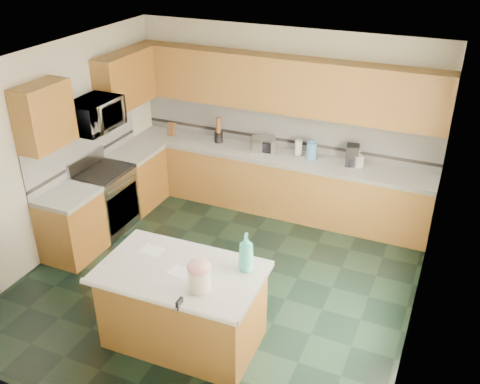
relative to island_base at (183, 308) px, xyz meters
The scene contains 52 objects.
floor 1.15m from the island_base, 96.62° to the left, with size 4.60×4.60×0.00m, color black.
ceiling 2.51m from the island_base, 96.62° to the left, with size 4.60×4.60×0.00m, color white.
wall_back 3.51m from the island_base, 92.09° to the left, with size 4.60×0.04×2.70m, color #F4ECCD.
wall_front 1.56m from the island_base, 95.62° to the right, with size 4.60×0.04×2.70m, color #F4ECCD.
wall_left 2.82m from the island_base, 156.46° to the left, with size 0.04×4.60×2.70m, color #F4ECCD.
wall_right 2.61m from the island_base, 25.86° to the left, with size 0.04×4.60×2.70m, color #F4ECCD.
back_base_cab 3.07m from the island_base, 92.31° to the left, with size 4.60×0.60×0.86m, color #603911.
back_countertop 3.10m from the island_base, 92.31° to the left, with size 4.60×0.64×0.06m, color white.
back_upper_cab 3.54m from the island_base, 92.21° to the left, with size 4.60×0.33×0.78m, color #603911.
back_backsplash 3.45m from the island_base, 92.11° to the left, with size 4.60×0.02×0.63m, color silver.
back_accent_band 3.40m from the island_base, 92.11° to the left, with size 4.60×0.01×0.05m, color black.
left_base_cab_rear 3.17m from the island_base, 132.04° to the left, with size 0.60×0.82×0.86m, color #603911.
left_counter_rear 3.20m from the island_base, 132.04° to the left, with size 0.64×0.82×0.06m, color white.
left_base_cab_front 2.28m from the island_base, 158.78° to the left, with size 0.60×0.72×0.86m, color #603911.
left_counter_front 2.32m from the island_base, 158.78° to the left, with size 0.64×0.72×0.06m, color white.
left_backsplash 3.01m from the island_base, 146.19° to the left, with size 0.02×2.30×0.63m, color silver.
left_accent_band 2.96m from the island_base, 146.13° to the left, with size 0.01×2.30×0.05m, color black.
left_upper_cab_rear 3.69m from the island_base, 132.21° to the left, with size 0.33×1.09×0.78m, color #603911.
left_upper_cab_front 2.84m from the island_base, 159.94° to the left, with size 0.33×0.72×0.78m, color #603911.
range_body 2.64m from the island_base, 143.62° to the left, with size 0.60×0.76×0.88m, color #B7B7BC.
range_oven_door 2.41m from the island_base, 139.52° to the left, with size 0.02×0.68×0.55m, color black.
range_cooktop 2.68m from the island_base, 143.62° to the left, with size 0.62×0.78×0.04m, color black.
range_handle 2.41m from the island_base, 139.06° to the left, with size 0.02×0.02×0.66m, color #B7B7BC.
range_backguard 2.91m from the island_base, 146.72° to the left, with size 0.06×0.76×0.18m, color #B7B7BC.
microwave 2.94m from the island_base, 143.62° to the left, with size 0.73×0.50×0.41m, color #B7B7BC.
island_base is the anchor object (origin of this frame).
island_top 0.46m from the island_base, ahead, with size 1.65×0.98×0.06m, color white.
island_bullnose 0.67m from the island_base, 90.00° to the right, with size 0.06×0.06×1.65m, color white.
treat_jar 0.70m from the island_base, 31.63° to the right, with size 0.21×0.21×0.22m, color white.
treat_jar_lid 0.83m from the island_base, 31.63° to the right, with size 0.23×0.23×0.14m, color pink.
treat_jar_knob 0.87m from the island_base, 31.63° to the right, with size 0.03×0.03×0.07m, color tan.
treat_jar_knob_end_l 0.86m from the island_base, 35.03° to the right, with size 0.04×0.04×0.04m, color tan.
treat_jar_knob_end_r 0.89m from the island_base, 28.78° to the right, with size 0.04×0.04×0.04m, color tan.
soap_bottle_island 0.96m from the island_base, 24.16° to the left, with size 0.16×0.16×0.41m, color #3DB8A0.
paper_sheet_a 0.49m from the island_base, 64.28° to the right, with size 0.25×0.18×0.00m, color white.
paper_sheet_b 0.69m from the island_base, 158.26° to the left, with size 0.25×0.19×0.00m, color white.
clamp_body 0.73m from the island_base, 61.94° to the right, with size 0.03×0.10×0.09m, color black.
clamp_handle 0.76m from the island_base, 64.67° to the right, with size 0.02×0.02×0.07m, color black.
knife_block 3.70m from the island_base, 121.52° to the left, with size 0.11×0.09×0.20m, color #472814.
utensil_crock 3.38m from the island_base, 109.19° to the left, with size 0.13×0.13×0.16m, color black.
utensil_bundle 3.42m from the island_base, 109.19° to the left, with size 0.08×0.08×0.24m, color #472814.
toaster_oven 3.19m from the island_base, 96.17° to the left, with size 0.35×0.24×0.20m, color #B7B7BC.
toaster_oven_door 3.08m from the island_base, 96.40° to the left, with size 0.31×0.01×0.16m, color black.
paper_towel 3.23m from the island_base, 86.59° to the left, with size 0.10×0.10×0.24m, color white.
paper_towel_base 3.21m from the island_base, 86.59° to the left, with size 0.16×0.16×0.01m, color #B7B7BC.
water_jug 3.21m from the island_base, 82.68° to the left, with size 0.15×0.15×0.25m, color #589ACF.
water_jug_neck 3.24m from the island_base, 82.68° to the left, with size 0.07×0.07×0.04m, color #589ACF.
coffee_maker 3.36m from the island_base, 72.62° to the left, with size 0.17×0.19×0.30m, color black.
coffee_carafe 3.30m from the island_base, 72.39° to the left, with size 0.12×0.12×0.12m, color black.
soap_bottle_back 3.35m from the island_base, 70.91° to the left, with size 0.12×0.12×0.26m, color white.
soap_back_cap 3.38m from the island_base, 70.91° to the left, with size 0.02×0.02×0.03m, color red.
window_light_proxy 2.57m from the island_base, 21.76° to the left, with size 0.02×1.40×1.10m, color white.
Camera 1 is at (2.42, -4.82, 4.11)m, focal length 40.00 mm.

